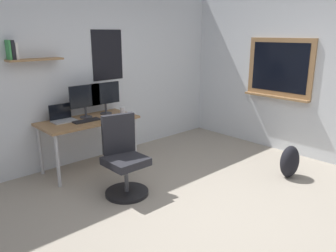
% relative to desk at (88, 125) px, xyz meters
% --- Properties ---
extents(ground_plane, '(5.20, 5.20, 0.00)m').
position_rel_desk_xyz_m(ground_plane, '(0.30, -2.05, -0.65)').
color(ground_plane, '#9E9384').
rests_on(ground_plane, ground).
extents(wall_back, '(5.00, 0.30, 2.60)m').
position_rel_desk_xyz_m(wall_back, '(0.29, 0.40, 0.66)').
color(wall_back, silver).
rests_on(wall_back, ground).
extents(wall_right, '(0.22, 5.00, 2.60)m').
position_rel_desk_xyz_m(wall_right, '(2.74, -2.02, 0.65)').
color(wall_right, silver).
rests_on(wall_right, ground).
extents(desk, '(1.32, 0.65, 0.72)m').
position_rel_desk_xyz_m(desk, '(0.00, 0.00, 0.00)').
color(desk, '#997047').
rests_on(desk, ground).
extents(office_chair, '(0.52, 0.53, 0.95)m').
position_rel_desk_xyz_m(office_chair, '(-0.08, -0.94, -0.24)').
color(office_chair, black).
rests_on(office_chair, ground).
extents(laptop, '(0.31, 0.21, 0.23)m').
position_rel_desk_xyz_m(laptop, '(-0.30, 0.15, 0.13)').
color(laptop, '#ADAFB5').
rests_on(laptop, desk).
extents(monitor_primary, '(0.46, 0.17, 0.46)m').
position_rel_desk_xyz_m(monitor_primary, '(0.03, 0.11, 0.34)').
color(monitor_primary, '#38383D').
rests_on(monitor_primary, desk).
extents(monitor_secondary, '(0.46, 0.17, 0.46)m').
position_rel_desk_xyz_m(monitor_secondary, '(0.36, 0.11, 0.34)').
color(monitor_secondary, '#38383D').
rests_on(monitor_secondary, desk).
extents(keyboard, '(0.37, 0.13, 0.02)m').
position_rel_desk_xyz_m(keyboard, '(-0.07, -0.08, 0.08)').
color(keyboard, black).
rests_on(keyboard, desk).
extents(computer_mouse, '(0.10, 0.06, 0.03)m').
position_rel_desk_xyz_m(computer_mouse, '(0.21, -0.08, 0.09)').
color(computer_mouse, '#262628').
rests_on(computer_mouse, desk).
extents(coffee_mug, '(0.08, 0.08, 0.09)m').
position_rel_desk_xyz_m(coffee_mug, '(0.56, -0.03, 0.12)').
color(coffee_mug, silver).
rests_on(coffee_mug, desk).
extents(backpack, '(0.32, 0.22, 0.44)m').
position_rel_desk_xyz_m(backpack, '(1.80, -2.08, -0.43)').
color(backpack, black).
rests_on(backpack, ground).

